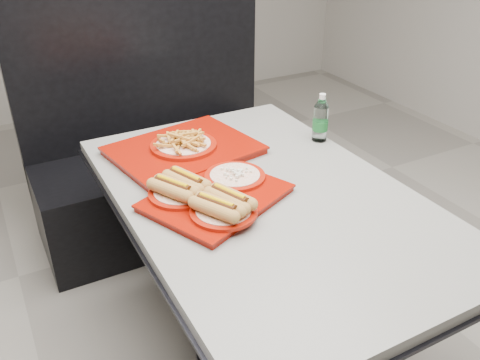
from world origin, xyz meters
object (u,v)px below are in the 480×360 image
water_bottle (321,121)px  booth_bench (158,157)px  diner_table (264,234)px  tray_far (184,147)px  tray_near (212,194)px

water_bottle → booth_bench: bearing=116.0°
diner_table → booth_bench: booth_bench is taller
tray_far → diner_table: bearing=-72.9°
diner_table → water_bottle: water_bottle is taller
tray_near → water_bottle: (0.59, 0.23, 0.05)m
diner_table → water_bottle: 0.54m
tray_near → tray_far: bearing=81.0°
booth_bench → tray_near: 1.15m
tray_far → booth_bench: bearing=79.9°
tray_near → tray_far: 0.38m
diner_table → tray_far: bearing=107.1°
water_bottle → tray_far: bearing=165.1°
water_bottle → tray_near: bearing=-158.6°
diner_table → water_bottle: (0.41, 0.26, 0.25)m
booth_bench → diner_table: bearing=-90.0°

